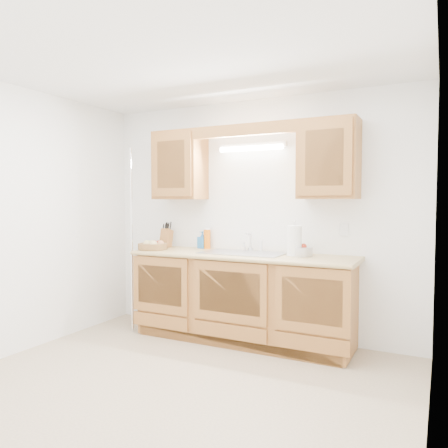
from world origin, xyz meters
The scene contains 17 objects.
room centered at (0.00, 0.00, 1.25)m, with size 3.52×3.50×2.50m.
base_cabinets centered at (0.00, 1.20, 0.44)m, with size 2.20×0.60×0.86m, color #A36630.
countertop centered at (0.00, 1.19, 0.88)m, with size 2.30×0.63×0.04m, color tan.
upper_cabinet_left centered at (-0.83, 1.33, 1.83)m, with size 0.55×0.33×0.75m, color #A36630.
upper_cabinet_right centered at (0.83, 1.33, 1.83)m, with size 0.55×0.33×0.75m, color #A36630.
valance centered at (0.00, 1.19, 2.14)m, with size 2.20×0.05×0.12m, color #A36630.
fluorescent_fixture centered at (0.00, 1.42, 2.00)m, with size 0.76×0.08×0.08m.
sink centered at (0.00, 1.21, 0.83)m, with size 0.84×0.46×0.36m.
wire_shelf_pole centered at (-1.20, 0.94, 1.00)m, with size 0.03×0.03×2.00m, color silver.
outlet_plate centered at (0.95, 1.49, 1.15)m, with size 0.08×0.01×0.12m, color white.
fruit_basket centered at (-1.03, 1.09, 0.94)m, with size 0.34×0.34×0.10m.
knife_block centered at (-1.03, 1.35, 1.01)m, with size 0.12×0.18×0.30m.
orange_canister centered at (-0.54, 1.43, 1.01)m, with size 0.09×0.09×0.23m.
soap_bottle centered at (-0.60, 1.44, 0.99)m, with size 0.09×0.09×0.19m, color #2674C2.
sponge centered at (0.54, 1.44, 0.91)m, with size 0.12×0.10×0.02m.
paper_towel centered at (0.54, 1.21, 1.05)m, with size 0.17×0.17×0.35m.
apple_bowl centered at (0.58, 1.26, 0.95)m, with size 0.25×0.25×0.12m.
Camera 1 is at (1.80, -2.82, 1.43)m, focal length 35.00 mm.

